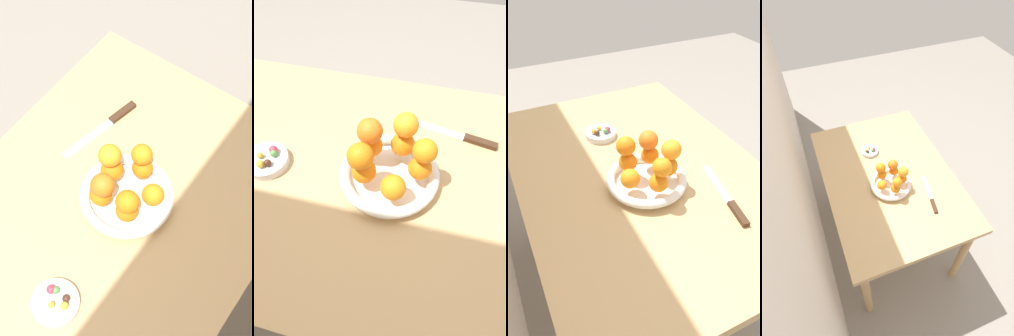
% 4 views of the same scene
% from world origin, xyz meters
% --- Properties ---
extents(ground_plane, '(6.00, 6.00, 0.00)m').
position_xyz_m(ground_plane, '(0.00, 0.00, 0.00)').
color(ground_plane, gray).
extents(dining_table, '(1.10, 0.76, 0.74)m').
position_xyz_m(dining_table, '(0.00, 0.00, 0.65)').
color(dining_table, tan).
rests_on(dining_table, ground_plane).
extents(fruit_bowl, '(0.24, 0.24, 0.04)m').
position_xyz_m(fruit_bowl, '(-0.09, 0.02, 0.76)').
color(fruit_bowl, white).
rests_on(fruit_bowl, dining_table).
extents(candy_dish, '(0.11, 0.11, 0.02)m').
position_xyz_m(candy_dish, '(0.22, 0.04, 0.75)').
color(candy_dish, silver).
rests_on(candy_dish, dining_table).
extents(orange_0, '(0.06, 0.06, 0.06)m').
position_xyz_m(orange_0, '(-0.11, -0.04, 0.81)').
color(orange_0, orange).
rests_on(orange_0, fruit_bowl).
extents(orange_1, '(0.06, 0.06, 0.06)m').
position_xyz_m(orange_1, '(-0.04, -0.02, 0.81)').
color(orange_1, orange).
rests_on(orange_1, fruit_bowl).
extents(orange_2, '(0.06, 0.06, 0.06)m').
position_xyz_m(orange_2, '(-0.04, 0.05, 0.81)').
color(orange_2, orange).
rests_on(orange_2, fruit_bowl).
extents(orange_3, '(0.06, 0.06, 0.06)m').
position_xyz_m(orange_3, '(-0.11, 0.08, 0.81)').
color(orange_3, orange).
rests_on(orange_3, fruit_bowl).
extents(orange_4, '(0.05, 0.05, 0.05)m').
position_xyz_m(orange_4, '(-0.16, 0.01, 0.81)').
color(orange_4, orange).
rests_on(orange_4, fruit_bowl).
extents(orange_5, '(0.05, 0.05, 0.05)m').
position_xyz_m(orange_5, '(-0.17, 0.01, 0.86)').
color(orange_5, orange).
rests_on(orange_5, orange_4).
extents(orange_6, '(0.06, 0.06, 0.06)m').
position_xyz_m(orange_6, '(-0.11, -0.05, 0.87)').
color(orange_6, orange).
rests_on(orange_6, orange_0).
extents(orange_7, '(0.06, 0.06, 0.06)m').
position_xyz_m(orange_7, '(-0.04, 0.06, 0.86)').
color(orange_7, orange).
rests_on(orange_7, orange_2).
extents(orange_8, '(0.06, 0.06, 0.06)m').
position_xyz_m(orange_8, '(-0.04, -0.02, 0.87)').
color(orange_8, orange).
rests_on(orange_8, orange_1).
extents(candy_ball_0, '(0.02, 0.02, 0.02)m').
position_xyz_m(candy_ball_0, '(0.22, 0.07, 0.77)').
color(candy_ball_0, gold).
rests_on(candy_ball_0, candy_dish).
extents(candy_ball_1, '(0.02, 0.02, 0.02)m').
position_xyz_m(candy_ball_1, '(0.21, 0.02, 0.77)').
color(candy_ball_1, '#C6384C').
rests_on(candy_ball_1, candy_dish).
extents(candy_ball_2, '(0.02, 0.02, 0.02)m').
position_xyz_m(candy_ball_2, '(0.23, 0.04, 0.77)').
color(candy_ball_2, gold).
rests_on(candy_ball_2, candy_dish).
extents(candy_ball_3, '(0.02, 0.02, 0.02)m').
position_xyz_m(candy_ball_3, '(0.20, 0.03, 0.77)').
color(candy_ball_3, '#4C9947').
rests_on(candy_ball_3, candy_dish).
extents(candy_ball_4, '(0.02, 0.02, 0.02)m').
position_xyz_m(candy_ball_4, '(0.20, 0.06, 0.77)').
color(candy_ball_4, '#472819').
rests_on(candy_ball_4, candy_dish).
extents(knife, '(0.26, 0.07, 0.01)m').
position_xyz_m(knife, '(-0.25, -0.17, 0.75)').
color(knife, '#3F2819').
rests_on(knife, dining_table).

